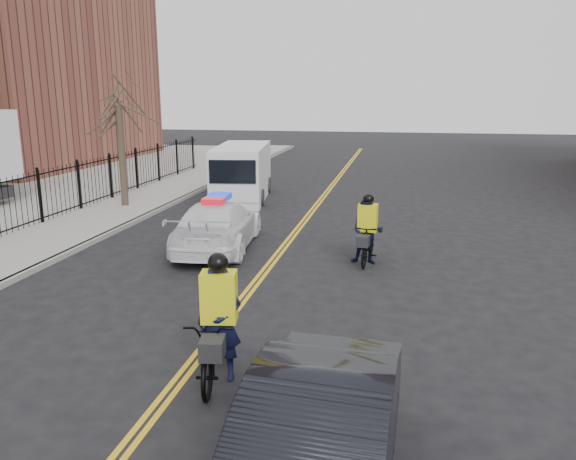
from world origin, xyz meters
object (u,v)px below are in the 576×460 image
(police_cruiser, at_px, (218,225))
(cyclist_far, at_px, (367,236))
(dark_sedan, at_px, (314,452))
(cargo_van, at_px, (242,173))
(cyclist_near, at_px, (220,336))

(police_cruiser, xyz_separation_m, cyclist_far, (4.51, -0.63, 0.03))
(dark_sedan, relative_size, cargo_van, 0.80)
(dark_sedan, distance_m, cargo_van, 19.45)
(dark_sedan, xyz_separation_m, cyclist_near, (-1.97, 2.76, -0.03))
(cyclist_far, bearing_deg, police_cruiser, 177.61)
(cargo_van, distance_m, cyclist_far, 10.62)
(police_cruiser, height_order, cargo_van, cargo_van)
(dark_sedan, bearing_deg, cargo_van, 110.76)
(cargo_van, xyz_separation_m, cyclist_near, (4.13, -15.70, -0.41))
(police_cruiser, distance_m, cyclist_far, 4.56)
(police_cruiser, xyz_separation_m, cyclist_near, (2.57, -7.63, 0.00))
(cyclist_far, bearing_deg, cyclist_near, -99.91)
(cargo_van, height_order, cyclist_near, cargo_van)
(police_cruiser, bearing_deg, cyclist_far, 166.22)
(cyclist_near, bearing_deg, cyclist_far, 64.97)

